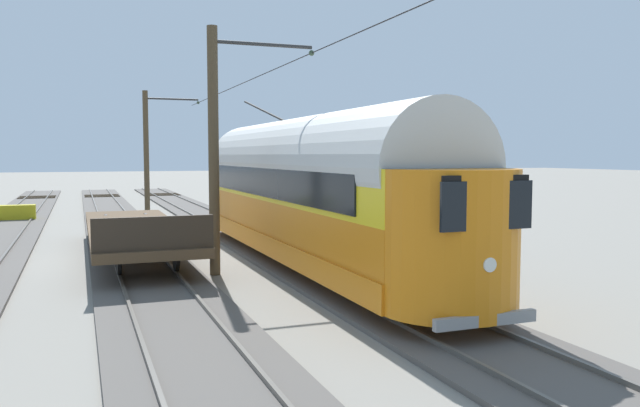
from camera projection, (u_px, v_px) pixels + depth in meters
name	position (u px, v px, depth m)	size (l,w,h in m)	color
ground_plane	(137.00, 259.00, 19.63)	(220.00, 220.00, 0.00)	gray
track_streetcar_siding	(273.00, 248.00, 21.54)	(2.80, 80.00, 0.18)	#56514C
track_adjacent_siding	(136.00, 255.00, 19.92)	(2.80, 80.00, 0.18)	#56514C
vintage_streetcar	(308.00, 189.00, 18.12)	(2.65, 17.29, 5.16)	orange
flatcar_adjacent	(135.00, 230.00, 19.89)	(2.80, 11.52, 1.60)	brown
catenary_pole_foreground	(148.00, 150.00, 33.32)	(3.00, 0.28, 6.60)	#4C3D28
catenary_pole_mid_near	(217.00, 146.00, 16.77)	(3.00, 0.28, 6.60)	#4C3D28
switch_stand	(255.00, 211.00, 28.64)	(0.50, 0.30, 1.24)	black
track_end_bumper	(16.00, 213.00, 30.58)	(1.80, 0.60, 0.80)	#B2A519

